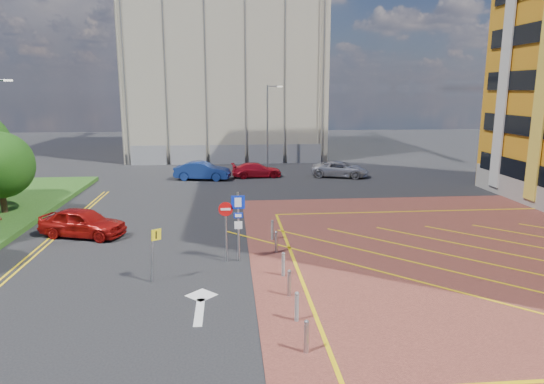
{
  "coord_description": "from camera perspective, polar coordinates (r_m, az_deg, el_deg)",
  "views": [
    {
      "loc": [
        0.12,
        -19.87,
        7.66
      ],
      "look_at": [
        2.4,
        5.33,
        2.25
      ],
      "focal_mm": 32.0,
      "sensor_mm": 36.0,
      "label": 1
    }
  ],
  "objects": [
    {
      "name": "sign_cluster",
      "position": [
        21.63,
        -4.53,
        -3.27
      ],
      "size": [
        1.17,
        0.12,
        3.2
      ],
      "color": "#9EA0A8",
      "rests_on": "ground"
    },
    {
      "name": "forecourt",
      "position": [
        25.42,
        28.48,
        -6.96
      ],
      "size": [
        26.0,
        26.0,
        0.02
      ],
      "primitive_type": "cube",
      "color": "brown",
      "rests_on": "ground"
    },
    {
      "name": "warning_sign",
      "position": [
        19.97,
        -13.78,
        -6.47
      ],
      "size": [
        0.52,
        0.37,
        2.24
      ],
      "color": "#9EA0A8",
      "rests_on": "ground"
    },
    {
      "name": "construction_fence",
      "position": [
        50.32,
        -4.13,
        4.44
      ],
      "size": [
        21.6,
        0.06,
        2.0
      ],
      "primitive_type": "cube",
      "color": "gray",
      "rests_on": "ground"
    },
    {
      "name": "car_silver_back",
      "position": [
        43.2,
        8.0,
        2.67
      ],
      "size": [
        5.41,
        3.67,
        1.38
      ],
      "primitive_type": "imported",
      "rotation": [
        0.0,
        0.0,
        1.27
      ],
      "color": "#B3B2BA",
      "rests_on": "ground"
    },
    {
      "name": "car_blue_back",
      "position": [
        41.84,
        -8.19,
        2.49
      ],
      "size": [
        4.93,
        2.46,
        1.55
      ],
      "primitive_type": "imported",
      "rotation": [
        0.0,
        0.0,
        1.39
      ],
      "color": "navy",
      "rests_on": "ground"
    },
    {
      "name": "car_red_back",
      "position": [
        42.69,
        -1.83,
        2.6
      ],
      "size": [
        4.52,
        2.15,
        1.27
      ],
      "primitive_type": "imported",
      "rotation": [
        0.0,
        0.0,
        1.66
      ],
      "color": "red",
      "rests_on": "ground"
    },
    {
      "name": "car_red_left",
      "position": [
        27.39,
        -21.39,
        -3.35
      ],
      "size": [
        4.85,
        3.12,
        1.54
      ],
      "primitive_type": "imported",
      "rotation": [
        0.0,
        0.0,
        1.26
      ],
      "color": "#990F0D",
      "rests_on": "ground"
    },
    {
      "name": "bollard_row",
      "position": [
        19.7,
        1.56,
        -9.34
      ],
      "size": [
        0.14,
        11.14,
        0.9
      ],
      "color": "#9EA0A8",
      "rests_on": "forecourt"
    },
    {
      "name": "construction_building",
      "position": [
        59.97,
        -5.47,
        15.22
      ],
      "size": [
        21.2,
        19.2,
        22.0
      ],
      "primitive_type": "cube",
      "color": "#B0A790",
      "rests_on": "ground"
    },
    {
      "name": "ground",
      "position": [
        21.3,
        -5.22,
        -9.06
      ],
      "size": [
        140.0,
        140.0,
        0.0
      ],
      "primitive_type": "plane",
      "color": "black",
      "rests_on": "ground"
    },
    {
      "name": "lamp_back",
      "position": [
        48.15,
        -0.44,
        8.15
      ],
      "size": [
        1.53,
        0.16,
        8.0
      ],
      "color": "#9EA0A8",
      "rests_on": "ground"
    }
  ]
}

